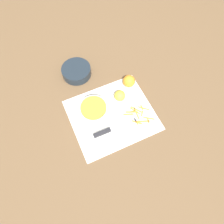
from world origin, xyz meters
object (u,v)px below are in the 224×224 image
at_px(bowl_speckled, 94,112).
at_px(orange_left, 129,81).
at_px(lemon, 120,96).
at_px(knife, 109,130).
at_px(bowl_dark, 76,71).

bearing_deg(bowl_speckled, orange_left, 22.08).
relative_size(orange_left, lemon, 1.14).
xyz_separation_m(knife, lemon, (0.13, 0.15, 0.02)).
bearing_deg(knife, bowl_dark, 93.73).
xyz_separation_m(bowl_speckled, bowl_dark, (0.01, 0.29, -0.03)).
distance_m(bowl_speckled, knife, 0.12).
relative_size(bowl_speckled, knife, 0.60).
relative_size(knife, orange_left, 3.78).
bearing_deg(bowl_dark, bowl_speckled, -92.18).
height_order(bowl_dark, lemon, lemon).
bearing_deg(knife, bowl_speckled, 107.29).
height_order(orange_left, lemon, orange_left).
height_order(bowl_speckled, orange_left, bowl_speckled).
xyz_separation_m(bowl_speckled, lemon, (0.16, 0.04, -0.02)).
height_order(knife, lemon, lemon).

